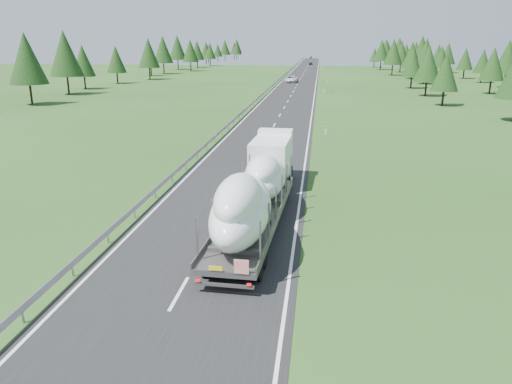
# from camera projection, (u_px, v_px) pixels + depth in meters

# --- Properties ---
(ground) EXTENTS (400.00, 400.00, 0.00)m
(ground) POSITION_uv_depth(u_px,v_px,m) (220.00, 221.00, 29.90)
(ground) COLOR #224316
(ground) RESTS_ON ground
(road_surface) EXTENTS (10.00, 400.00, 0.02)m
(road_surface) POSITION_uv_depth(u_px,v_px,m) (297.00, 84.00, 124.84)
(road_surface) COLOR black
(road_surface) RESTS_ON ground
(guardrail) EXTENTS (0.10, 400.00, 0.76)m
(guardrail) POSITION_uv_depth(u_px,v_px,m) (276.00, 82.00, 125.25)
(guardrail) COLOR slate
(guardrail) RESTS_ON ground
(marker_posts) EXTENTS (0.13, 350.08, 1.00)m
(marker_posts) POSITION_uv_depth(u_px,v_px,m) (323.00, 70.00, 176.13)
(marker_posts) COLOR silver
(marker_posts) RESTS_ON ground
(highway_sign) EXTENTS (0.08, 0.90, 2.60)m
(highway_sign) POSITION_uv_depth(u_px,v_px,m) (328.00, 84.00, 104.46)
(highway_sign) COLOR slate
(highway_sign) RESTS_ON ground
(tree_line_right) EXTENTS (27.82, 322.06, 12.54)m
(tree_line_right) POSITION_uv_depth(u_px,v_px,m) (445.00, 55.00, 136.79)
(tree_line_right) COLOR black
(tree_line_right) RESTS_ON ground
(tree_line_left) EXTENTS (13.82, 323.02, 12.60)m
(tree_line_left) POSITION_uv_depth(u_px,v_px,m) (154.00, 52.00, 152.78)
(tree_line_left) COLOR black
(tree_line_left) RESTS_ON ground
(boat_truck) EXTENTS (3.53, 20.56, 4.46)m
(boat_truck) POSITION_uv_depth(u_px,v_px,m) (257.00, 185.00, 29.06)
(boat_truck) COLOR white
(boat_truck) RESTS_ON ground
(distant_van) EXTENTS (3.33, 6.30, 1.69)m
(distant_van) POSITION_uv_depth(u_px,v_px,m) (292.00, 79.00, 130.26)
(distant_van) COLOR silver
(distant_van) RESTS_ON ground
(distant_car_dark) EXTENTS (1.71, 3.95, 1.33)m
(distant_car_dark) POSITION_uv_depth(u_px,v_px,m) (311.00, 63.00, 228.28)
(distant_car_dark) COLOR black
(distant_car_dark) RESTS_ON ground
(distant_car_blue) EXTENTS (1.73, 4.31, 1.39)m
(distant_car_blue) POSITION_uv_depth(u_px,v_px,m) (311.00, 57.00, 312.51)
(distant_car_blue) COLOR #16173E
(distant_car_blue) RESTS_ON ground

